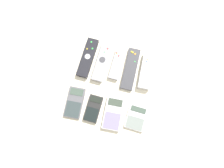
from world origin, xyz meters
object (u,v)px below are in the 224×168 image
(remote_3, at_px, (130,69))
(calculator_1, at_px, (93,109))
(remote_4, at_px, (146,71))
(calculator_0, at_px, (75,102))
(remote_1, at_px, (102,61))
(remote_0, at_px, (88,58))
(calculator_3, at_px, (136,118))
(calculator_2, at_px, (113,114))
(remote_2, at_px, (116,64))

(remote_3, relative_size, calculator_1, 1.66)
(remote_4, bearing_deg, calculator_0, -144.54)
(calculator_0, bearing_deg, remote_1, 68.51)
(remote_0, distance_m, calculator_3, 0.38)
(remote_1, xyz_separation_m, calculator_2, (0.11, -0.24, -0.00))
(remote_3, distance_m, calculator_1, 0.26)
(remote_1, relative_size, remote_3, 1.00)
(remote_0, xyz_separation_m, calculator_1, (0.09, -0.24, -0.00))
(remote_3, bearing_deg, calculator_1, -119.13)
(remote_3, xyz_separation_m, calculator_1, (-0.13, -0.23, 0.00))
(remote_2, bearing_deg, remote_3, -3.39)
(calculator_0, xyz_separation_m, calculator_2, (0.19, -0.01, 0.00))
(remote_4, bearing_deg, remote_0, 178.00)
(calculator_0, xyz_separation_m, calculator_1, (0.09, -0.01, 0.00))
(calculator_3, bearing_deg, remote_2, 125.91)
(calculator_0, bearing_deg, remote_4, 34.55)
(remote_0, height_order, calculator_1, remote_0)
(remote_3, height_order, calculator_3, remote_3)
(remote_3, relative_size, calculator_3, 1.79)
(remote_2, distance_m, calculator_1, 0.24)
(remote_1, height_order, calculator_2, remote_1)
(remote_1, distance_m, calculator_1, 0.24)
(remote_4, xyz_separation_m, calculator_1, (-0.21, -0.24, -0.01))
(calculator_2, bearing_deg, remote_2, 97.47)
(calculator_2, relative_size, calculator_3, 1.32)
(calculator_1, bearing_deg, calculator_2, 1.28)
(remote_4, relative_size, calculator_0, 1.20)
(calculator_3, bearing_deg, calculator_2, -173.69)
(calculator_1, distance_m, calculator_3, 0.21)
(remote_1, xyz_separation_m, remote_2, (0.07, 0.00, -0.00))
(calculator_0, distance_m, calculator_2, 0.19)
(remote_4, bearing_deg, remote_1, 177.64)
(remote_1, bearing_deg, calculator_3, -44.52)
(calculator_0, bearing_deg, calculator_3, -3.17)
(remote_0, relative_size, remote_2, 1.29)
(calculator_2, bearing_deg, remote_4, 62.75)
(remote_1, height_order, calculator_3, remote_1)
(remote_3, xyz_separation_m, calculator_0, (-0.22, -0.22, -0.00))
(remote_2, xyz_separation_m, calculator_0, (-0.15, -0.23, -0.00))
(remote_3, height_order, remote_4, remote_4)
(remote_2, bearing_deg, calculator_2, -77.89)
(remote_2, distance_m, calculator_3, 0.28)
(calculator_2, bearing_deg, remote_1, 112.69)
(remote_2, bearing_deg, calculator_1, -100.75)
(remote_4, distance_m, calculator_0, 0.38)
(calculator_3, bearing_deg, remote_1, 136.55)
(remote_0, height_order, remote_3, remote_0)
(remote_3, xyz_separation_m, calculator_2, (-0.03, -0.23, 0.00))
(remote_0, bearing_deg, remote_1, 3.18)
(calculator_1, bearing_deg, remote_1, 95.61)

